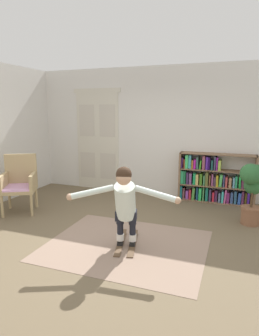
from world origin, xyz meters
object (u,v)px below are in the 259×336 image
(bookshelf, at_px, (212,180))
(wicker_chair, at_px, (20,182))
(person_skier, at_px, (125,200))
(potted_plant, at_px, (253,186))
(skis_pair, at_px, (127,243))

(bookshelf, relative_size, wicker_chair, 1.42)
(bookshelf, distance_m, wicker_chair, 3.93)
(bookshelf, relative_size, person_skier, 1.08)
(wicker_chair, relative_size, potted_plant, 1.03)
(wicker_chair, height_order, person_skier, person_skier)
(wicker_chair, distance_m, potted_plant, 4.27)
(wicker_chair, xyz_separation_m, skis_pair, (2.45, -0.65, -0.56))
(potted_plant, height_order, person_skier, person_skier)
(skis_pair, xyz_separation_m, person_skier, (0.04, -0.17, 0.71))
(potted_plant, bearing_deg, bookshelf, 125.57)
(potted_plant, xyz_separation_m, person_skier, (-1.68, -1.68, 0.05))
(person_skier, bearing_deg, bookshelf, 71.12)
(potted_plant, height_order, skis_pair, potted_plant)
(wicker_chair, bearing_deg, person_skier, -18.22)
(bookshelf, distance_m, person_skier, 2.90)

